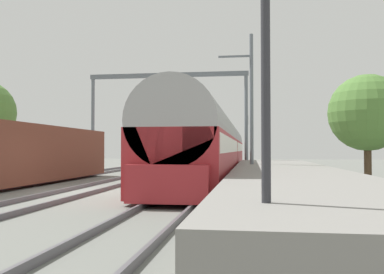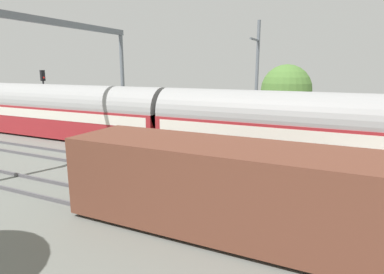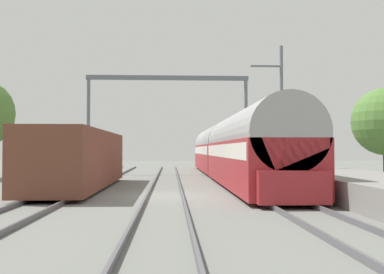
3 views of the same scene
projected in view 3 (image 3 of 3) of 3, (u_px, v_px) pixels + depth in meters
name	position (u px, v px, depth m)	size (l,w,h in m)	color
ground	(165.00, 196.00, 18.80)	(120.00, 120.00, 0.00)	slate
track_far_west	(62.00, 195.00, 18.60)	(1.52, 60.00, 0.16)	#575459
track_west	(165.00, 194.00, 18.80)	(1.52, 60.00, 0.16)	#575459
track_east	(266.00, 194.00, 19.00)	(1.52, 60.00, 0.16)	#575459
platform	(337.00, 181.00, 21.19)	(4.40, 28.00, 0.90)	gray
passenger_train	(229.00, 149.00, 31.02)	(2.93, 32.85, 3.82)	maroon
freight_car	(80.00, 159.00, 22.28)	(2.80, 13.00, 2.70)	brown
person_crossing	(238.00, 162.00, 34.34)	(0.44, 0.46, 1.73)	#2D2D2D
railway_signal_far	(231.00, 137.00, 44.16)	(0.36, 0.30, 5.01)	#2D2D33
catenary_gantry	(168.00, 103.00, 35.70)	(12.94, 0.28, 7.86)	slate
catenary_pole_east_mid	(281.00, 112.00, 25.99)	(1.90, 0.20, 8.00)	slate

